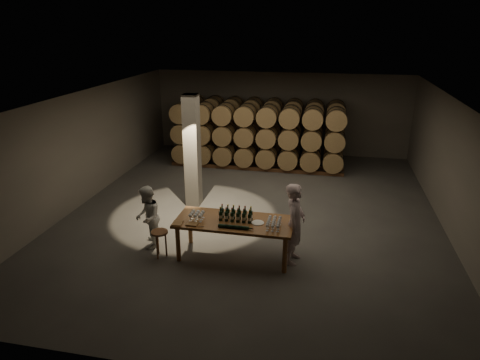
% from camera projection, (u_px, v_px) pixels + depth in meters
% --- Properties ---
extents(room, '(12.00, 12.00, 12.00)m').
position_uv_depth(room, '(192.00, 151.00, 12.01)').
color(room, '#4A4745').
rests_on(room, ground).
extents(tasting_table, '(2.60, 1.10, 0.90)m').
position_uv_depth(tasting_table, '(234.00, 225.00, 9.47)').
color(tasting_table, brown).
rests_on(tasting_table, ground).
extents(barrel_stack_back, '(6.26, 0.95, 2.31)m').
position_uv_depth(barrel_stack_back, '(263.00, 127.00, 16.51)').
color(barrel_stack_back, brown).
rests_on(barrel_stack_back, ground).
extents(barrel_stack_front, '(6.26, 0.95, 2.31)m').
position_uv_depth(barrel_stack_front, '(257.00, 136.00, 15.22)').
color(barrel_stack_front, brown).
rests_on(barrel_stack_front, ground).
extents(bottle_cluster, '(0.73, 0.23, 0.33)m').
position_uv_depth(bottle_cluster, '(236.00, 216.00, 9.40)').
color(bottle_cluster, black).
rests_on(bottle_cluster, tasting_table).
extents(lying_bottles, '(0.76, 0.08, 0.08)m').
position_uv_depth(lying_bottles, '(234.00, 227.00, 9.06)').
color(lying_bottles, black).
rests_on(lying_bottles, tasting_table).
extents(glass_cluster_left, '(0.31, 0.31, 0.18)m').
position_uv_depth(glass_cluster_left, '(197.00, 214.00, 9.45)').
color(glass_cluster_left, silver).
rests_on(glass_cluster_left, tasting_table).
extents(glass_cluster_right, '(0.30, 0.52, 0.16)m').
position_uv_depth(glass_cluster_right, '(274.00, 222.00, 9.12)').
color(glass_cluster_right, silver).
rests_on(glass_cluster_right, tasting_table).
extents(plate, '(0.27, 0.27, 0.02)m').
position_uv_depth(plate, '(258.00, 223.00, 9.32)').
color(plate, white).
rests_on(plate, tasting_table).
extents(notebook_near, '(0.25, 0.20, 0.03)m').
position_uv_depth(notebook_near, '(192.00, 224.00, 9.24)').
color(notebook_near, brown).
rests_on(notebook_near, tasting_table).
extents(notebook_corner, '(0.23, 0.28, 0.02)m').
position_uv_depth(notebook_corner, '(178.00, 223.00, 9.29)').
color(notebook_corner, brown).
rests_on(notebook_corner, tasting_table).
extents(pen, '(0.14, 0.05, 0.01)m').
position_uv_depth(pen, '(201.00, 227.00, 9.14)').
color(pen, black).
rests_on(pen, tasting_table).
extents(stool, '(0.38, 0.38, 0.63)m').
position_uv_depth(stool, '(160.00, 236.00, 9.57)').
color(stool, brown).
rests_on(stool, ground).
extents(person_man, '(0.53, 0.73, 1.84)m').
position_uv_depth(person_man, '(295.00, 224.00, 9.25)').
color(person_man, beige).
rests_on(person_man, ground).
extents(person_woman, '(0.75, 0.86, 1.51)m').
position_uv_depth(person_woman, '(147.00, 217.00, 9.93)').
color(person_woman, white).
rests_on(person_woman, ground).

